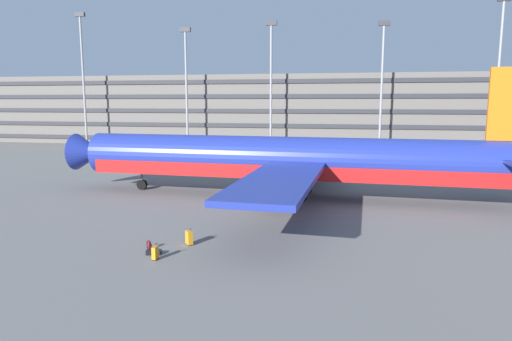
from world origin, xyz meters
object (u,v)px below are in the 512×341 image
Objects in this scene: airliner at (293,160)px; backpack_navy at (149,245)px; suitcase_upright at (155,253)px; suitcase_red at (154,252)px; suitcase_small at (189,237)px.

backpack_navy is (-6.04, -14.68, -2.84)m from airliner.
backpack_navy is at bearing 123.73° from suitcase_upright.
suitcase_red is (-5.44, -15.44, -2.96)m from airliner.
airliner is 16.64m from suitcase_red.
suitcase_red is at bearing -124.47° from suitcase_small.
suitcase_small reaches higher than suitcase_upright.
airliner reaches higher than backpack_navy.
suitcase_small reaches higher than backpack_navy.
suitcase_small is 2.27m from suitcase_red.
suitcase_small is at bearing -107.05° from airliner.
airliner reaches higher than suitcase_upright.
suitcase_upright is 1.02× the size of suitcase_red.
backpack_navy is (-0.60, 0.77, 0.12)m from suitcase_red.
airliner is at bearing 72.95° from suitcase_small.
backpack_navy is at bearing -112.36° from airliner.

